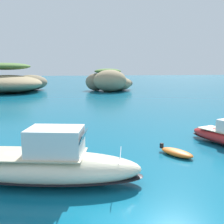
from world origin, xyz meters
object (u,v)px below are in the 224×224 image
Objects in this scene: islet_small at (111,81)px; motorboat_cream at (48,165)px; islet_large at (12,82)px; dinghy_tender at (177,152)px.

islet_small reaches higher than motorboat_cream.
islet_large reaches higher than islet_small.
motorboat_cream reaches higher than dinghy_tender.
islet_small is at bearing -5.30° from islet_large.
islet_small is 1.53× the size of motorboat_cream.
dinghy_tender is at bearing 18.87° from motorboat_cream.
islet_small is at bearing 75.73° from motorboat_cream.
islet_small is 58.97m from motorboat_cream.
islet_large is at bearing 108.67° from dinghy_tender.
islet_large is 8.78× the size of dinghy_tender.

